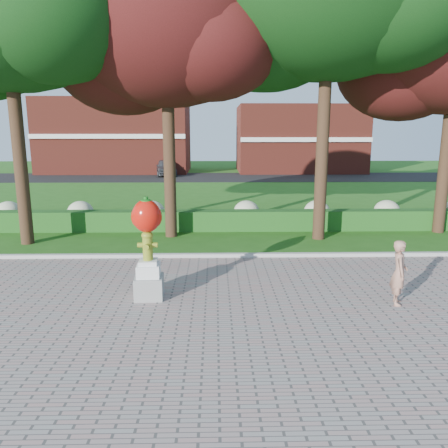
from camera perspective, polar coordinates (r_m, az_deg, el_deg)
The scene contains 13 objects.
ground at distance 10.90m, azimuth 0.63°, elevation -8.93°, with size 100.00×100.00×0.00m, color #215615.
walkway at distance 7.29m, azimuth 1.67°, elevation -20.04°, with size 40.00×14.00×0.04m, color gray.
curb at distance 13.72m, azimuth 0.24°, elevation -4.18°, with size 40.00×0.18×0.15m, color #ADADA5.
lawn_hedge at distance 17.53m, azimuth -0.08°, elevation 0.48°, with size 24.00×0.70×0.80m, color #144816.
hydrangea_row at distance 18.50m, azimuth 1.63°, elevation 1.55°, with size 20.10×1.10×0.99m.
street at distance 38.38m, azimuth -0.68°, elevation 6.14°, with size 50.00×8.00×0.02m, color black.
building_left at distance 45.23m, azimuth -13.78°, elevation 11.11°, with size 14.00×8.00×7.00m, color maroon.
building_right at distance 44.96m, azimuth 9.68°, elevation 10.90°, with size 12.00×8.00×6.40m, color maroon.
tree_far_left at distance 17.20m, azimuth -26.95°, elevation 24.46°, with size 9.00×7.68×11.66m.
tree_mid_left at distance 16.71m, azimuth -7.91°, elevation 23.63°, with size 8.25×7.04×10.69m.
hydrant_sculpture at distance 10.24m, azimuth -9.95°, elevation -2.76°, with size 0.70×0.68×2.41m.
woman at distance 10.63m, azimuth 21.90°, elevation -5.91°, with size 0.54×0.36×1.49m, color #A4725D.
parked_car at distance 40.12m, azimuth -7.60°, elevation 7.37°, with size 1.76×4.37×1.49m, color #404348.
Camera 1 is at (-0.33, -10.18, 3.88)m, focal length 35.00 mm.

